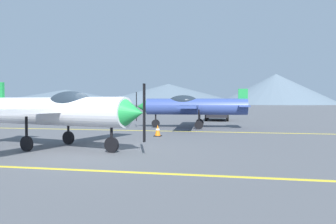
# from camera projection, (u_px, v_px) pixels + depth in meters

# --- Properties ---
(ground_plane) EXTENTS (400.00, 400.00, 0.00)m
(ground_plane) POSITION_uv_depth(u_px,v_px,m) (104.00, 152.00, 11.79)
(ground_plane) COLOR #54565B
(apron_line_near) EXTENTS (80.00, 0.16, 0.01)m
(apron_line_near) POSITION_uv_depth(u_px,v_px,m) (60.00, 169.00, 8.84)
(apron_line_near) COLOR yellow
(apron_line_near) RESTS_ON ground_plane
(apron_line_far) EXTENTS (80.00, 0.16, 0.01)m
(apron_line_far) POSITION_uv_depth(u_px,v_px,m) (158.00, 131.00, 19.89)
(apron_line_far) COLOR yellow
(apron_line_far) RESTS_ON ground_plane
(airplane_near) EXTENTS (7.43, 8.44, 2.54)m
(airplane_near) POSITION_uv_depth(u_px,v_px,m) (58.00, 110.00, 12.66)
(airplane_near) COLOR silver
(airplane_near) RESTS_ON ground_plane
(airplane_mid) EXTENTS (7.39, 8.50, 2.54)m
(airplane_mid) POSITION_uv_depth(u_px,v_px,m) (192.00, 106.00, 22.08)
(airplane_mid) COLOR #33478C
(airplane_mid) RESTS_ON ground_plane
(car_sedan) EXTENTS (2.15, 4.36, 1.62)m
(car_sedan) POSITION_uv_depth(u_px,v_px,m) (217.00, 111.00, 30.54)
(car_sedan) COLOR black
(car_sedan) RESTS_ON ground_plane
(traffic_cone_front) EXTENTS (0.36, 0.36, 0.59)m
(traffic_cone_front) POSITION_uv_depth(u_px,v_px,m) (158.00, 131.00, 16.95)
(traffic_cone_front) COLOR black
(traffic_cone_front) RESTS_ON ground_plane
(hill_left) EXTENTS (72.34, 72.34, 6.50)m
(hill_left) POSITION_uv_depth(u_px,v_px,m) (66.00, 97.00, 149.33)
(hill_left) COLOR slate
(hill_left) RESTS_ON ground_plane
(hill_centerleft) EXTENTS (76.40, 76.40, 10.10)m
(hill_centerleft) POSITION_uv_depth(u_px,v_px,m) (168.00, 94.00, 171.19)
(hill_centerleft) COLOR slate
(hill_centerleft) RESTS_ON ground_plane
(hill_centerright) EXTENTS (53.91, 53.91, 13.53)m
(hill_centerright) POSITION_uv_depth(u_px,v_px,m) (276.00, 89.00, 150.44)
(hill_centerright) COLOR slate
(hill_centerright) RESTS_ON ground_plane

